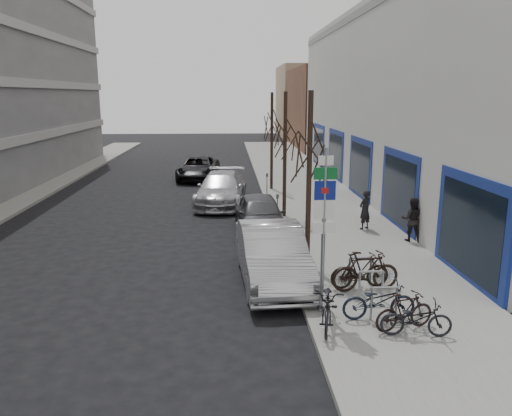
{
  "coord_description": "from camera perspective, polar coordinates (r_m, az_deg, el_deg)",
  "views": [
    {
      "loc": [
        0.16,
        -11.3,
        5.38
      ],
      "look_at": [
        0.99,
        3.48,
        2.0
      ],
      "focal_mm": 35.0,
      "sensor_mm": 36.0,
      "label": 1
    }
  ],
  "objects": [
    {
      "name": "tree_far",
      "position": [
        27.94,
        1.83,
        10.23
      ],
      "size": [
        1.8,
        1.8,
        5.5
      ],
      "color": "black",
      "rests_on": "ground"
    },
    {
      "name": "pedestrian_far",
      "position": [
        18.95,
        17.4,
        -1.23
      ],
      "size": [
        0.7,
        0.58,
        1.62
      ],
      "primitive_type": "imported",
      "rotation": [
        0.0,
        0.0,
        2.79
      ],
      "color": "black",
      "rests_on": "sidewalk_east"
    },
    {
      "name": "parked_car_front",
      "position": [
        14.55,
        1.85,
        -5.35
      ],
      "size": [
        2.06,
        5.16,
        1.67
      ],
      "primitive_type": "imported",
      "rotation": [
        0.0,
        0.0,
        0.06
      ],
      "color": "#B2B3B8",
      "rests_on": "ground"
    },
    {
      "name": "bike_rack",
      "position": [
        13.31,
        13.02,
        -8.26
      ],
      "size": [
        0.66,
        2.26,
        0.83
      ],
      "color": "gray",
      "rests_on": "sidewalk_east"
    },
    {
      "name": "lane_car",
      "position": [
        32.58,
        -6.6,
        4.55
      ],
      "size": [
        2.76,
        5.36,
        1.45
      ],
      "primitive_type": "imported",
      "rotation": [
        0.0,
        0.0,
        -0.07
      ],
      "color": "black",
      "rests_on": "ground"
    },
    {
      "name": "pedestrian_near",
      "position": [
        20.13,
        12.34,
        -0.2
      ],
      "size": [
        0.69,
        0.64,
        1.57
      ],
      "primitive_type": "imported",
      "rotation": [
        0.0,
        0.0,
        3.76
      ],
      "color": "black",
      "rests_on": "sidewalk_east"
    },
    {
      "name": "bike_far_inner",
      "position": [
        13.91,
        12.43,
        -7.0
      ],
      "size": [
        1.95,
        0.79,
        1.15
      ],
      "primitive_type": "imported",
      "rotation": [
        0.0,
        0.0,
        1.69
      ],
      "color": "black",
      "rests_on": "sidewalk_east"
    },
    {
      "name": "parked_car_back",
      "position": [
        24.85,
        -3.99,
        2.19
      ],
      "size": [
        2.82,
        5.68,
        1.59
      ],
      "primitive_type": "imported",
      "rotation": [
        0.0,
        0.0,
        -0.11
      ],
      "color": "#AAAAAF",
      "rests_on": "ground"
    },
    {
      "name": "highway_sign_pole",
      "position": [
        11.87,
        7.76,
        -1.5
      ],
      "size": [
        0.55,
        0.1,
        4.2
      ],
      "color": "gray",
      "rests_on": "ground"
    },
    {
      "name": "bike_mid_inner",
      "position": [
        14.09,
        11.79,
        -6.98
      ],
      "size": [
        1.74,
        0.69,
        1.03
      ],
      "primitive_type": "imported",
      "rotation": [
        0.0,
        0.0,
        1.68
      ],
      "color": "black",
      "rests_on": "sidewalk_east"
    },
    {
      "name": "brick_building_far",
      "position": [
        52.9,
        11.04,
        11.12
      ],
      "size": [
        12.0,
        14.0,
        8.0
      ],
      "primitive_type": "cube",
      "color": "brown",
      "rests_on": "ground"
    },
    {
      "name": "ground",
      "position": [
        12.52,
        -3.72,
        -12.62
      ],
      "size": [
        120.0,
        120.0,
        0.0
      ],
      "primitive_type": "plane",
      "color": "black",
      "rests_on": "ground"
    },
    {
      "name": "tan_building_far",
      "position": [
        67.64,
        8.34,
        11.97
      ],
      "size": [
        13.0,
        12.0,
        9.0
      ],
      "primitive_type": "cube",
      "color": "#937A5B",
      "rests_on": "ground"
    },
    {
      "name": "meter_front",
      "position": [
        15.11,
        4.51,
        -4.36
      ],
      "size": [
        0.1,
        0.08,
        1.27
      ],
      "color": "gray",
      "rests_on": "sidewalk_east"
    },
    {
      "name": "meter_mid",
      "position": [
        20.39,
        2.46,
        0.2
      ],
      "size": [
        0.1,
        0.08,
        1.27
      ],
      "color": "gray",
      "rests_on": "sidewalk_east"
    },
    {
      "name": "parked_car_mid",
      "position": [
        19.69,
        0.49,
        -0.71
      ],
      "size": [
        2.07,
        4.57,
        1.52
      ],
      "primitive_type": "imported",
      "rotation": [
        0.0,
        0.0,
        0.06
      ],
      "color": "#46464B",
      "rests_on": "ground"
    },
    {
      "name": "meter_back",
      "position": [
        25.77,
        1.27,
        2.88
      ],
      "size": [
        0.1,
        0.08,
        1.27
      ],
      "color": "gray",
      "rests_on": "sidewalk_east"
    },
    {
      "name": "bike_mid_curb",
      "position": [
        12.31,
        13.88,
        -9.95
      ],
      "size": [
        1.76,
        0.56,
        1.07
      ],
      "primitive_type": "imported",
      "rotation": [
        0.0,
        0.0,
        1.59
      ],
      "color": "black",
      "rests_on": "sidewalk_east"
    },
    {
      "name": "bike_far_curb",
      "position": [
        11.75,
        17.86,
        -11.64
      ],
      "size": [
        1.61,
        0.65,
        0.96
      ],
      "primitive_type": "imported",
      "rotation": [
        0.0,
        0.0,
        1.45
      ],
      "color": "black",
      "rests_on": "sidewalk_east"
    },
    {
      "name": "bike_near_left",
      "position": [
        11.74,
        8.24,
        -10.53
      ],
      "size": [
        0.99,
        2.03,
        1.19
      ],
      "primitive_type": "imported",
      "rotation": [
        0.0,
        0.0,
        -0.22
      ],
      "color": "black",
      "rests_on": "sidewalk_east"
    },
    {
      "name": "tree_mid",
      "position": [
        21.48,
        3.36,
        9.43
      ],
      "size": [
        1.8,
        1.8,
        5.5
      ],
      "color": "black",
      "rests_on": "ground"
    },
    {
      "name": "bike_near_right",
      "position": [
        11.97,
        16.61,
        -11.2
      ],
      "size": [
        1.57,
        0.84,
        0.91
      ],
      "primitive_type": "imported",
      "rotation": [
        0.0,
        0.0,
        1.84
      ],
      "color": "black",
      "rests_on": "sidewalk_east"
    },
    {
      "name": "sidewalk_east",
      "position": [
        22.38,
        8.07,
        -0.99
      ],
      "size": [
        5.0,
        70.0,
        0.15
      ],
      "primitive_type": "cube",
      "color": "slate",
      "rests_on": "ground"
    },
    {
      "name": "tree_near",
      "position": [
        15.05,
        6.18,
        7.92
      ],
      "size": [
        1.8,
        1.8,
        5.5
      ],
      "color": "black",
      "rests_on": "ground"
    }
  ]
}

